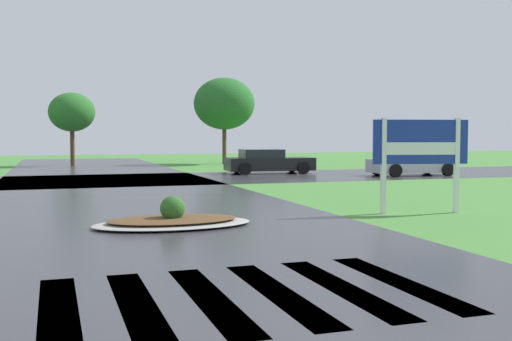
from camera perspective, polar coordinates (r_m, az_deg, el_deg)
asphalt_roadway at (r=14.06m, az=-8.95°, el=-5.02°), size 9.15×80.00×0.01m
asphalt_cross_road at (r=28.30m, az=-13.79°, el=-0.86°), size 90.00×8.23×0.01m
crosswalk_stripes at (r=7.92m, az=-1.08°, el=-11.56°), size 4.95×3.37×0.01m
estate_billboard at (r=16.40m, az=15.08°, el=2.07°), size 2.49×0.60×2.48m
median_island at (r=13.84m, az=-7.77°, el=-4.63°), size 3.56×2.00×0.68m
car_silver_hatch at (r=31.45m, az=14.28°, el=0.64°), size 4.32×2.04×1.25m
car_dark_suv at (r=32.11m, az=1.11°, el=0.80°), size 4.67×2.37×1.27m
background_treeline at (r=40.69m, az=-21.61°, el=5.75°), size 34.31×5.57×5.98m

